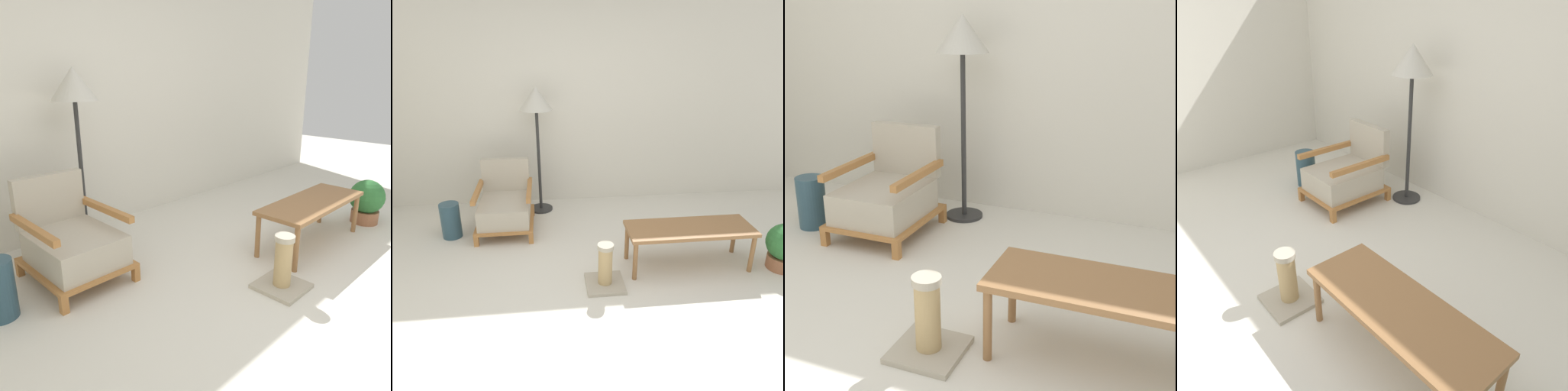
# 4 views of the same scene
# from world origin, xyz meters

# --- Properties ---
(ground_plane) EXTENTS (14.00, 14.00, 0.00)m
(ground_plane) POSITION_xyz_m (0.00, 0.00, 0.00)
(ground_plane) COLOR silver
(wall_back) EXTENTS (8.00, 0.06, 2.70)m
(wall_back) POSITION_xyz_m (0.00, 2.47, 1.35)
(wall_back) COLOR silver
(wall_back) RESTS_ON ground_plane
(armchair) EXTENTS (0.64, 0.76, 0.77)m
(armchair) POSITION_xyz_m (-0.89, 1.62, 0.30)
(armchair) COLOR #B2753D
(armchair) RESTS_ON ground_plane
(floor_lamp) EXTENTS (0.39, 0.39, 1.58)m
(floor_lamp) POSITION_xyz_m (-0.49, 2.12, 1.34)
(floor_lamp) COLOR #2D2D2D
(floor_lamp) RESTS_ON ground_plane
(coffee_table) EXTENTS (1.22, 0.45, 0.42)m
(coffee_table) POSITION_xyz_m (0.95, 0.61, 0.37)
(coffee_table) COLOR olive
(coffee_table) RESTS_ON ground_plane
(potted_plant) EXTENTS (0.36, 0.36, 0.46)m
(potted_plant) POSITION_xyz_m (1.85, 0.46, 0.25)
(potted_plant) COLOR #935B3D
(potted_plant) RESTS_ON ground_plane
(scratching_post) EXTENTS (0.35, 0.35, 0.42)m
(scratching_post) POSITION_xyz_m (0.09, 0.37, 0.15)
(scratching_post) COLOR #B2A893
(scratching_post) RESTS_ON ground_plane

